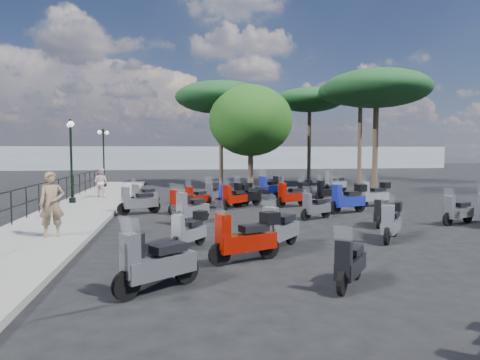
{
  "coord_description": "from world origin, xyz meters",
  "views": [
    {
      "loc": [
        -2.54,
        -14.99,
        2.52
      ],
      "look_at": [
        0.18,
        3.71,
        1.2
      ],
      "focal_mm": 32.0,
      "sensor_mm": 36.0,
      "label": 1
    }
  ],
  "objects": [
    {
      "name": "scooter_22",
      "position": [
        2.47,
        3.34,
        0.53
      ],
      "size": [
        1.66,
        0.96,
        1.41
      ],
      "rotation": [
        0.0,
        0.0,
        2.0
      ],
      "color": "black",
      "rests_on": "ground"
    },
    {
      "name": "pine_1",
      "position": [
        9.95,
        13.21,
        6.56
      ],
      "size": [
        5.81,
        5.81,
        7.61
      ],
      "color": "#38281E",
      "rests_on": "ground"
    },
    {
      "name": "scooter_4",
      "position": [
        -2.39,
        2.08,
        0.43
      ],
      "size": [
        1.16,
        1.18,
        1.24
      ],
      "rotation": [
        0.0,
        0.0,
        2.37
      ],
      "color": "black",
      "rests_on": "ground"
    },
    {
      "name": "scooter_0",
      "position": [
        -3.05,
        -7.01,
        0.47
      ],
      "size": [
        1.04,
        1.48,
        1.35
      ],
      "rotation": [
        0.0,
        0.0,
        2.57
      ],
      "color": "black",
      "rests_on": "ground"
    },
    {
      "name": "scooter_17",
      "position": [
        1.32,
        5.73,
        0.41
      ],
      "size": [
        1.43,
        0.69,
        1.18
      ],
      "rotation": [
        0.0,
        0.0,
        1.91
      ],
      "color": "black",
      "rests_on": "ground"
    },
    {
      "name": "scooter_30",
      "position": [
        -1.76,
        3.51,
        0.43
      ],
      "size": [
        1.16,
        1.18,
        1.24
      ],
      "rotation": [
        0.0,
        0.0,
        2.37
      ],
      "color": "black",
      "rests_on": "ground"
    },
    {
      "name": "scooter_21",
      "position": [
        4.2,
        1.21,
        0.56
      ],
      "size": [
        1.79,
        0.94,
        1.49
      ],
      "rotation": [
        0.0,
        0.0,
        1.94
      ],
      "color": "black",
      "rests_on": "ground"
    },
    {
      "name": "distant_hills",
      "position": [
        0.0,
        45.0,
        1.5
      ],
      "size": [
        70.0,
        8.0,
        3.0
      ],
      "primitive_type": "cube",
      "color": "gray",
      "rests_on": "ground"
    },
    {
      "name": "scooter_9",
      "position": [
        -0.2,
        3.66,
        0.45
      ],
      "size": [
        1.58,
        0.71,
        1.29
      ],
      "rotation": [
        0.0,
        0.0,
        1.87
      ],
      "color": "black",
      "rests_on": "ground"
    },
    {
      "name": "scooter_20",
      "position": [
        4.03,
        -1.77,
        0.41
      ],
      "size": [
        0.84,
        1.36,
        1.19
      ],
      "rotation": [
        0.0,
        0.0,
        2.65
      ],
      "color": "black",
      "rests_on": "ground"
    },
    {
      "name": "pine_2",
      "position": [
        0.6,
        16.22,
        6.32
      ],
      "size": [
        6.64,
        6.64,
        7.5
      ],
      "color": "#38281E",
      "rests_on": "ground"
    },
    {
      "name": "broadleaf_tree",
      "position": [
        2.32,
        13.47,
        4.49
      ],
      "size": [
        5.61,
        5.61,
        6.88
      ],
      "color": "#38281E",
      "rests_on": "ground"
    },
    {
      "name": "scooter_5",
      "position": [
        -4.1,
        4.94,
        0.43
      ],
      "size": [
        1.31,
        1.04,
        1.25
      ],
      "rotation": [
        0.0,
        0.0,
        2.22
      ],
      "color": "black",
      "rests_on": "ground"
    },
    {
      "name": "scooter_7",
      "position": [
        -0.01,
        -4.56,
        0.51
      ],
      "size": [
        1.26,
        1.48,
        1.46
      ],
      "rotation": [
        0.0,
        0.0,
        2.45
      ],
      "color": "black",
      "rests_on": "ground"
    },
    {
      "name": "scooter_23",
      "position": [
        4.11,
        6.84,
        0.45
      ],
      "size": [
        1.07,
        1.26,
        1.2
      ],
      "rotation": [
        0.0,
        0.0,
        2.46
      ],
      "color": "black",
      "rests_on": "ground"
    },
    {
      "name": "pine_3",
      "position": [
        7.62,
        6.01,
        5.66
      ],
      "size": [
        5.52,
        5.52,
        6.65
      ],
      "color": "#38281E",
      "rests_on": "ground"
    },
    {
      "name": "scooter_8",
      "position": [
        -2.27,
        -4.13,
        0.45
      ],
      "size": [
        0.99,
        1.31,
        1.2
      ],
      "rotation": [
        0.0,
        0.0,
        2.53
      ],
      "color": "black",
      "rests_on": "ground"
    },
    {
      "name": "scooter_16",
      "position": [
        2.25,
        6.96,
        0.56
      ],
      "size": [
        1.52,
        1.39,
        1.49
      ],
      "rotation": [
        0.0,
        0.0,
        2.3
      ],
      "color": "black",
      "rests_on": "ground"
    },
    {
      "name": "scooter_10",
      "position": [
        -0.11,
        3.25,
        0.5
      ],
      "size": [
        1.32,
        1.25,
        1.32
      ],
      "rotation": [
        0.0,
        0.0,
        2.32
      ],
      "color": "black",
      "rests_on": "ground"
    },
    {
      "name": "scooter_3",
      "position": [
        -4.11,
        2.08,
        0.49
      ],
      "size": [
        1.63,
        0.96,
        1.41
      ],
      "rotation": [
        0.0,
        0.0,
        2.03
      ],
      "color": "black",
      "rests_on": "ground"
    },
    {
      "name": "scooter_14",
      "position": [
        2.41,
        -0.09,
        0.43
      ],
      "size": [
        1.38,
        0.91,
        1.24
      ],
      "rotation": [
        0.0,
        0.0,
        2.11
      ],
      "color": "black",
      "rests_on": "ground"
    },
    {
      "name": "scooter_27",
      "position": [
        6.16,
        2.97,
        0.53
      ],
      "size": [
        1.72,
        0.82,
        1.41
      ],
      "rotation": [
        0.0,
        0.0,
        1.89
      ],
      "color": "black",
      "rests_on": "ground"
    },
    {
      "name": "pine_0",
      "position": [
        7.65,
        17.46,
        6.4
      ],
      "size": [
        5.33,
        5.33,
        7.36
      ],
      "color": "#38281E",
      "rests_on": "ground"
    },
    {
      "name": "railing",
      "position": [
        -7.8,
        2.8,
        0.9
      ],
      "size": [
        0.04,
        26.04,
        1.1
      ],
      "color": "black",
      "rests_on": "sidewalk"
    },
    {
      "name": "scooter_1",
      "position": [
        -2.95,
        -7.41,
        0.5
      ],
      "size": [
        1.5,
        1.18,
        1.43
      ],
      "rotation": [
        0.0,
        0.0,
        2.22
      ],
      "color": "black",
      "rests_on": "ground"
    },
    {
      "name": "ground",
      "position": [
        0.0,
        0.0,
        0.0
      ],
      "size": [
        120.0,
        120.0,
        0.0
      ],
      "primitive_type": "plane",
      "color": "black",
      "rests_on": "ground"
    },
    {
      "name": "lamp_post_1",
      "position": [
        -7.29,
        5.1,
        2.29
      ],
      "size": [
        0.51,
        1.07,
        3.75
      ],
      "rotation": [
        0.0,
        0.0,
        0.29
      ],
      "color": "black",
      "rests_on": "sidewalk"
    },
    {
      "name": "pedestrian_far",
      "position": [
        -6.43,
        7.37,
        0.89
      ],
      "size": [
        0.86,
        0.77,
        1.48
      ],
      "primitive_type": "imported",
      "rotation": [
        0.0,
        0.0,
        2.8
      ],
      "color": "beige",
      "rests_on": "sidewalk"
    },
    {
      "name": "scooter_12",
      "position": [
        0.57,
        -7.64,
        0.42
      ],
      "size": [
        1.0,
        1.28,
        1.22
      ],
      "rotation": [
        0.0,
        0.0,
        2.5
      ],
      "color": "black",
      "rests_on": "ground"
    },
    {
      "name": "scooter_15",
      "position": [
        0.47,
        3.8,
        0.48
      ],
      "size": [
        1.47,
        1.13,
        1.38
      ],
      "rotation": [
        0.0,
        0.0,
        2.2
      ],
      "color": "black",
      "rests_on": "ground"
    },
    {
      "name": "woman",
      "position": [
        -5.97,
        -2.77,
        1.04
      ],
      "size": [
        0.75,
        0.61,
        1.79
      ],
      "primitive_type": "imported",
      "rotation": [
        0.0,
        0.0,
        0.32
      ],
      "color": "brown",
      "rests_on": "sidewalk"
    },
    {
      "name": "scooter_13",
      "position": [
        3.33,
        -3.94,
        0.51
      ],
      "size": [
        1.16,
        1.43,
        1.34
      ],
      "rotation": [
        0.0,
        0.0,
        2.49
      ],
      "color": "black",
      "rests_on": "ground"
    },
    {
      "name": "sidewalk",
      "position": [
        -6.5,
        3.0,
        0.07
      ],
      "size": [
        3.0,
        30.0,
        0.15
      ],
      "primitive_type": "cube",
      "color": "slate",
      "rests_on": "ground"
    },
    {
      "name": "scooter_28",
      "position": [
        4.89,
        5.44,
        0.45
      ],
      "size": [
        1.59,
        0.73,
        1.3
      ],
      "rotation": [
        0.0,
        0.0,
        1.88
      ],
      "color": "black",
      "rests_on": "ground"
    },
    {
      "name": "scooter_6",
      "position": [
        -1.04,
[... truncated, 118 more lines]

